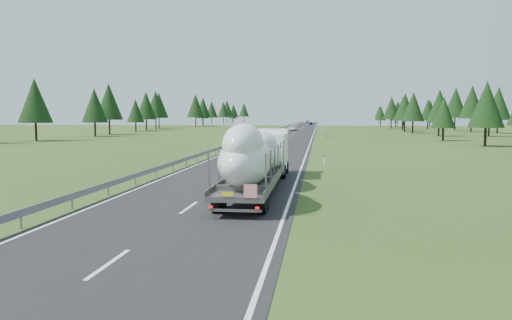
# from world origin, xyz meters

# --- Properties ---
(ground) EXTENTS (400.00, 400.00, 0.00)m
(ground) POSITION_xyz_m (0.00, 0.00, 0.00)
(ground) COLOR #2B4416
(ground) RESTS_ON ground
(road_surface) EXTENTS (10.00, 400.00, 0.02)m
(road_surface) POSITION_xyz_m (0.00, 100.00, 0.01)
(road_surface) COLOR black
(road_surface) RESTS_ON ground
(guardrail) EXTENTS (0.10, 400.00, 0.76)m
(guardrail) POSITION_xyz_m (-5.30, 99.94, 0.60)
(guardrail) COLOR slate
(guardrail) RESTS_ON ground
(marker_posts) EXTENTS (0.13, 350.08, 1.00)m
(marker_posts) POSITION_xyz_m (6.50, 155.00, 0.54)
(marker_posts) COLOR silver
(marker_posts) RESTS_ON ground
(highway_sign) EXTENTS (0.08, 0.90, 2.60)m
(highway_sign) POSITION_xyz_m (7.20, 80.00, 1.81)
(highway_sign) COLOR slate
(highway_sign) RESTS_ON ground
(tree_line_right) EXTENTS (27.05, 331.86, 12.50)m
(tree_line_right) POSITION_xyz_m (39.63, 115.11, 6.91)
(tree_line_right) COLOR black
(tree_line_right) RESTS_ON ground
(tree_line_left) EXTENTS (14.88, 332.57, 12.43)m
(tree_line_left) POSITION_xyz_m (-42.99, 129.83, 7.38)
(tree_line_left) COLOR black
(tree_line_left) RESTS_ON ground
(boat_truck) EXTENTS (2.79, 17.96, 3.97)m
(boat_truck) POSITION_xyz_m (2.55, 14.72, 2.06)
(boat_truck) COLOR white
(boat_truck) RESTS_ON ground
(distant_van) EXTENTS (2.43, 5.08, 1.40)m
(distant_van) POSITION_xyz_m (-1.40, 125.49, 0.70)
(distant_van) COLOR silver
(distant_van) RESTS_ON ground
(distant_car_dark) EXTENTS (1.62, 3.87, 1.31)m
(distant_car_dark) POSITION_xyz_m (1.92, 219.74, 0.65)
(distant_car_dark) COLOR black
(distant_car_dark) RESTS_ON ground
(distant_car_blue) EXTENTS (1.61, 4.59, 1.51)m
(distant_car_blue) POSITION_xyz_m (-0.80, 264.69, 0.76)
(distant_car_blue) COLOR #16263D
(distant_car_blue) RESTS_ON ground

